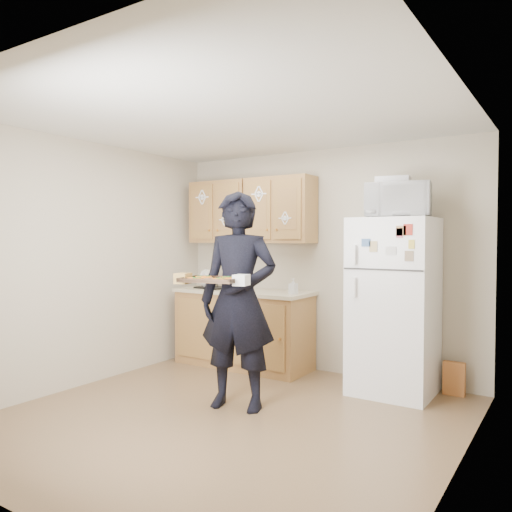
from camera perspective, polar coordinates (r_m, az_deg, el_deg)
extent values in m
plane|color=brown|center=(4.39, -3.27, -17.99)|extent=(3.60, 3.60, 0.00)
plane|color=silver|center=(4.25, -3.34, 15.61)|extent=(3.60, 3.60, 0.00)
cube|color=#B9AD96|center=(5.68, 7.47, -0.55)|extent=(3.60, 0.04, 2.50)
cube|color=#B9AD96|center=(2.89, -24.93, -3.17)|extent=(3.60, 0.04, 2.50)
cube|color=#B9AD96|center=(5.39, -18.93, -0.77)|extent=(0.04, 3.60, 2.50)
cube|color=#B9AD96|center=(3.40, 22.02, -2.38)|extent=(0.04, 3.60, 2.50)
cube|color=white|center=(5.03, 15.47, -5.51)|extent=(0.75, 0.70, 1.70)
cube|color=brown|center=(5.92, -1.46, -8.42)|extent=(1.60, 0.60, 0.86)
cube|color=beige|center=(5.86, -1.46, -4.08)|extent=(1.64, 0.64, 0.04)
cube|color=brown|center=(6.18, -3.84, 5.00)|extent=(0.80, 0.33, 0.75)
cube|color=brown|center=(5.73, 2.79, 5.24)|extent=(0.80, 0.33, 0.75)
cube|color=gold|center=(5.27, 21.70, -12.89)|extent=(0.20, 0.07, 0.32)
imported|color=black|center=(4.42, -2.03, -5.05)|extent=(0.79, 0.61, 1.92)
cube|color=black|center=(4.21, -5.10, -2.79)|extent=(0.55, 0.45, 0.04)
cylinder|color=orange|center=(4.18, -6.95, -2.59)|extent=(0.16, 0.16, 0.02)
cylinder|color=orange|center=(4.09, -4.14, -2.68)|extent=(0.16, 0.16, 0.02)
cylinder|color=orange|center=(4.32, -6.02, -2.43)|extent=(0.16, 0.16, 0.02)
cylinder|color=orange|center=(4.23, -3.29, -2.52)|extent=(0.16, 0.16, 0.02)
imported|color=white|center=(4.94, 15.95, 6.12)|extent=(0.65, 0.50, 0.33)
cube|color=silver|center=(5.00, 15.40, 8.33)|extent=(0.35, 0.27, 0.07)
cube|color=black|center=(6.05, -4.99, -2.99)|extent=(0.40, 0.32, 0.15)
imported|color=white|center=(6.09, -5.33, -3.24)|extent=(0.26, 0.26, 0.05)
imported|color=white|center=(5.43, 4.28, -3.46)|extent=(0.09, 0.09, 0.17)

